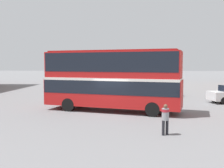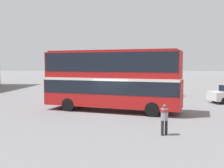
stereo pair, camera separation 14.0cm
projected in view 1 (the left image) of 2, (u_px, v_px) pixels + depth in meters
ground_plane at (111, 113)px, 19.08m from camera, size 240.00×240.00×0.00m
double_decker_bus at (112, 77)px, 19.70m from camera, size 10.59×5.10×4.58m
pedestrian_foreground at (165, 116)px, 13.08m from camera, size 0.53×0.53×1.56m
parked_car_kerb_far at (160, 89)px, 29.72m from camera, size 4.28×1.99×1.48m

